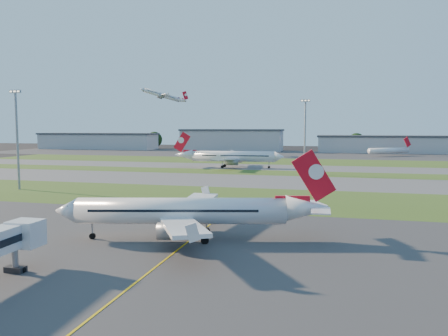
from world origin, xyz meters
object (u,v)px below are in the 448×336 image
(light_mast_west, at_px, (17,133))
(light_mast_centre, at_px, (305,132))
(airliner_taxiing, at_px, (232,157))
(mini_jet_near, at_px, (389,150))
(airliner_parked, at_px, (184,212))

(light_mast_west, xyz_separation_m, light_mast_centre, (70.00, 56.00, 0.00))
(light_mast_west, relative_size, light_mast_centre, 1.00)
(airliner_taxiing, height_order, light_mast_west, light_mast_west)
(mini_jet_near, bearing_deg, airliner_parked, -136.73)
(airliner_taxiing, relative_size, mini_jet_near, 1.66)
(airliner_parked, relative_size, mini_jet_near, 1.46)
(light_mast_west, height_order, light_mast_centre, same)
(airliner_parked, xyz_separation_m, airliner_taxiing, (-18.87, 112.26, 0.48))
(mini_jet_near, relative_size, light_mast_west, 0.97)
(airliner_parked, distance_m, mini_jet_near, 211.14)
(light_mast_centre, bearing_deg, airliner_parked, -96.70)
(light_mast_centre, bearing_deg, light_mast_west, -141.34)
(airliner_parked, bearing_deg, airliner_taxiing, 85.83)
(airliner_taxiing, relative_size, light_mast_west, 1.61)
(airliner_parked, height_order, light_mast_west, light_mast_west)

